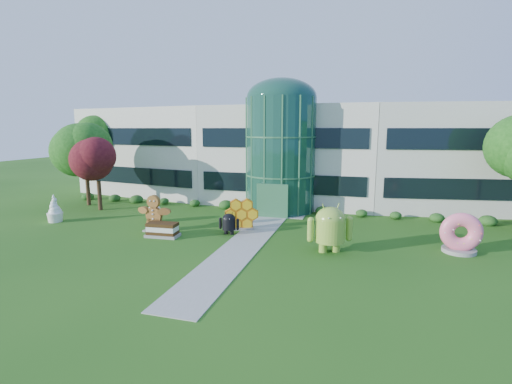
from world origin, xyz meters
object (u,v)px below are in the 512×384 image
(android_green, at_px, (330,226))
(donut, at_px, (461,232))
(android_black, at_px, (229,222))
(gingerbread, at_px, (154,213))

(android_green, relative_size, donut, 1.31)
(android_green, distance_m, donut, 7.67)
(android_green, height_order, donut, android_green)
(android_green, distance_m, android_black, 7.26)
(donut, height_order, gingerbread, gingerbread)
(donut, bearing_deg, gingerbread, -175.30)
(android_green, distance_m, gingerbread, 12.43)
(donut, bearing_deg, android_black, -177.06)
(android_green, xyz_separation_m, gingerbread, (-12.37, 1.10, -0.29))
(android_black, bearing_deg, gingerbread, -174.04)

